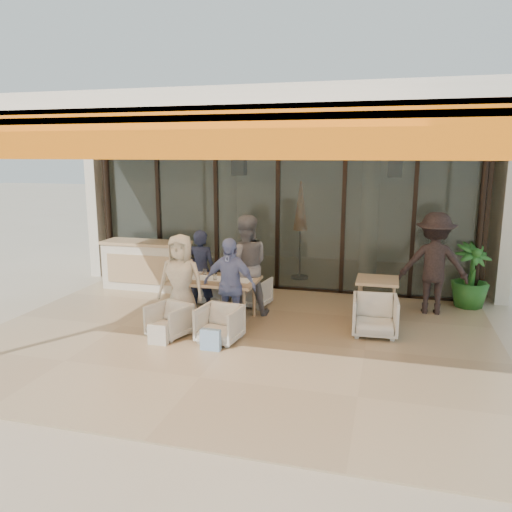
{
  "coord_description": "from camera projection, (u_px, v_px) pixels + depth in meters",
  "views": [
    {
      "loc": [
        2.26,
        -7.06,
        2.85
      ],
      "look_at": [
        0.1,
        0.9,
        1.15
      ],
      "focal_mm": 35.0,
      "sensor_mm": 36.0,
      "label": 1
    }
  ],
  "objects": [
    {
      "name": "tote_bag_cream",
      "position": [
        158.0,
        335.0,
        7.49
      ],
      "size": [
        0.3,
        0.1,
        0.34
      ],
      "primitive_type": "cube",
      "color": "silver",
      "rests_on": "ground"
    },
    {
      "name": "diner_cream",
      "position": [
        181.0,
        281.0,
        8.22
      ],
      "size": [
        0.8,
        0.55,
        1.57
      ],
      "primitive_type": "imported",
      "rotation": [
        0.0,
        0.0,
        0.07
      ],
      "color": "beige",
      "rests_on": "ground"
    },
    {
      "name": "standing_woman",
      "position": [
        434.0,
        264.0,
        8.88
      ],
      "size": [
        1.21,
        0.72,
        1.84
      ],
      "primitive_type": "imported",
      "rotation": [
        0.0,
        0.0,
        3.12
      ],
      "color": "black",
      "rests_on": "ground"
    },
    {
      "name": "potted_palm",
      "position": [
        470.0,
        276.0,
        9.27
      ],
      "size": [
        0.94,
        0.94,
        1.23
      ],
      "primitive_type": "imported",
      "rotation": [
        0.0,
        0.0,
        0.54
      ],
      "color": "#1E5919",
      "rests_on": "ground"
    },
    {
      "name": "host_counter",
      "position": [
        147.0,
        265.0,
        10.58
      ],
      "size": [
        1.85,
        0.65,
        1.04
      ],
      "color": "silver",
      "rests_on": "ground"
    },
    {
      "name": "chair_near_left",
      "position": [
        169.0,
        319.0,
        7.85
      ],
      "size": [
        0.71,
        0.69,
        0.59
      ],
      "primitive_type": "imported",
      "rotation": [
        0.0,
        0.0,
        -0.32
      ],
      "color": "silver",
      "rests_on": "ground"
    },
    {
      "name": "chair_far_left",
      "position": [
        211.0,
        285.0,
        9.63
      ],
      "size": [
        0.72,
        0.67,
        0.73
      ],
      "primitive_type": "imported",
      "rotation": [
        0.0,
        0.0,
        3.16
      ],
      "color": "silver",
      "rests_on": "ground"
    },
    {
      "name": "terrace_floor",
      "position": [
        235.0,
        338.0,
        7.83
      ],
      "size": [
        8.0,
        6.0,
        0.01
      ],
      "primitive_type": "cube",
      "color": "tan",
      "rests_on": "ground"
    },
    {
      "name": "chair_near_right",
      "position": [
        219.0,
        322.0,
        7.63
      ],
      "size": [
        0.68,
        0.64,
        0.63
      ],
      "primitive_type": "imported",
      "rotation": [
        0.0,
        0.0,
        -0.13
      ],
      "color": "silver",
      "rests_on": "ground"
    },
    {
      "name": "tote_bag_blue",
      "position": [
        211.0,
        341.0,
        7.28
      ],
      "size": [
        0.3,
        0.1,
        0.34
      ],
      "primitive_type": "cube",
      "color": "#99BFD8",
      "rests_on": "ground"
    },
    {
      "name": "interior_block",
      "position": [
        299.0,
        179.0,
        12.4
      ],
      "size": [
        9.05,
        3.62,
        3.52
      ],
      "color": "silver",
      "rests_on": "ground"
    },
    {
      "name": "diner_navy",
      "position": [
        201.0,
        271.0,
        9.08
      ],
      "size": [
        0.57,
        0.39,
        1.51
      ],
      "primitive_type": "imported",
      "rotation": [
        0.0,
        0.0,
        3.19
      ],
      "color": "#171D32",
      "rests_on": "ground"
    },
    {
      "name": "side_chair",
      "position": [
        375.0,
        314.0,
        7.89
      ],
      "size": [
        0.73,
        0.69,
        0.71
      ],
      "primitive_type": "imported",
      "rotation": [
        0.0,
        0.0,
        0.06
      ],
      "color": "silver",
      "rests_on": "ground"
    },
    {
      "name": "ground",
      "position": [
        235.0,
        338.0,
        7.83
      ],
      "size": [
        70.0,
        70.0,
        0.0
      ],
      "primitive_type": "plane",
      "color": "#C6B293",
      "rests_on": "ground"
    },
    {
      "name": "dining_table",
      "position": [
        214.0,
        282.0,
        8.57
      ],
      "size": [
        1.5,
        0.9,
        0.93
      ],
      "color": "tan",
      "rests_on": "ground"
    },
    {
      "name": "diner_grey",
      "position": [
        245.0,
        266.0,
        8.83
      ],
      "size": [
        1.06,
        0.94,
        1.81
      ],
      "primitive_type": "imported",
      "rotation": [
        0.0,
        0.0,
        3.48
      ],
      "color": "slate",
      "rests_on": "ground"
    },
    {
      "name": "terrace_structure",
      "position": [
        227.0,
        124.0,
        6.93
      ],
      "size": [
        8.0,
        6.0,
        3.4
      ],
      "color": "silver",
      "rests_on": "ground"
    },
    {
      "name": "diner_periwinkle",
      "position": [
        229.0,
        285.0,
        8.01
      ],
      "size": [
        0.94,
        0.48,
        1.55
      ],
      "primitive_type": "imported",
      "rotation": [
        0.0,
        0.0,
        -0.11
      ],
      "color": "#7181BD",
      "rests_on": "ground"
    },
    {
      "name": "chair_far_right",
      "position": [
        253.0,
        291.0,
        9.42
      ],
      "size": [
        0.68,
        0.65,
        0.62
      ],
      "primitive_type": "imported",
      "rotation": [
        0.0,
        0.0,
        2.98
      ],
      "color": "silver",
      "rests_on": "ground"
    },
    {
      "name": "glass_storefront",
      "position": [
        278.0,
        215.0,
        10.34
      ],
      "size": [
        8.08,
        0.1,
        3.2
      ],
      "color": "#9EADA3",
      "rests_on": "ground"
    },
    {
      "name": "side_table",
      "position": [
        377.0,
        285.0,
        8.55
      ],
      "size": [
        0.7,
        0.7,
        0.74
      ],
      "color": "tan",
      "rests_on": "ground"
    }
  ]
}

